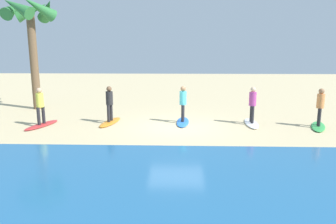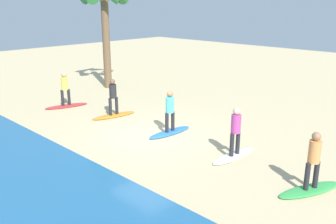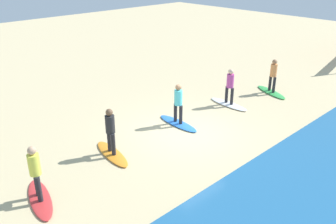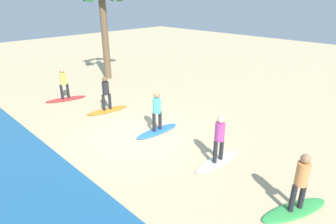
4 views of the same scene
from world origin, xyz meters
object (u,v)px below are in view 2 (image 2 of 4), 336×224
object	(u,v)px
surfer_white	(236,128)
surfer_blue	(170,108)
surfer_green	(314,157)
surfboard_green	(310,190)
surfboard_blue	(170,132)
surfer_red	(65,86)
surfboard_orange	(114,115)
palm_tree	(104,2)
surfboard_red	(66,106)
surfboard_white	(234,156)
surfer_orange	(113,94)

from	to	relation	value
surfer_white	surfer_blue	xyz separation A→B (m)	(3.15, -0.16, 0.00)
surfer_green	surfer_blue	distance (m)	6.01
surfer_white	surfer_green	bearing A→B (deg)	170.02
surfboard_green	surfboard_blue	size ratio (longest dim) A/B	1.00
surfer_green	surfer_red	distance (m)	12.33
surfboard_green	surfer_blue	world-z (taller)	surfer_blue
surfer_blue	surfboard_orange	distance (m)	3.54
surfer_green	palm_tree	xyz separation A→B (m)	(14.32, -3.94, 3.97)
surfer_white	surfer_red	distance (m)	9.53
surfer_blue	surfboard_orange	size ratio (longest dim) A/B	0.78
surfer_green	surfboard_orange	world-z (taller)	surfer_green
surfer_white	surfboard_orange	xyz separation A→B (m)	(6.55, -0.01, -0.99)
surfer_red	surfboard_blue	bearing A→B (deg)	-172.69
surfboard_green	surfer_green	distance (m)	0.99
surfboard_orange	surfboard_red	size ratio (longest dim) A/B	1.00
surfer_green	surfboard_red	bearing A→B (deg)	0.72
surfer_white	surfer_red	world-z (taller)	same
surfer_green	surfboard_blue	bearing A→B (deg)	-6.29
surfboard_white	surfer_orange	xyz separation A→B (m)	(6.55, -0.01, 0.99)
surfer_green	surfboard_orange	size ratio (longest dim) A/B	0.78
surfboard_white	surfboard_red	xyz separation A→B (m)	(9.50, 0.65, 0.00)
surfer_red	palm_tree	size ratio (longest dim) A/B	0.26
surfboard_green	surfboard_orange	bearing A→B (deg)	-71.00
surfer_orange	surfboard_green	bearing A→B (deg)	176.88
surfboard_green	surfboard_blue	bearing A→B (deg)	-74.18
surfer_green	surfer_white	size ratio (longest dim) A/B	1.00
surfer_orange	surfer_blue	bearing A→B (deg)	-177.49
surfer_orange	palm_tree	size ratio (longest dim) A/B	0.26
surfer_green	surfboard_red	world-z (taller)	surfer_green
surfer_white	surfer_orange	distance (m)	6.55
surfboard_green	surfer_white	size ratio (longest dim) A/B	1.28
surfer_white	surfboard_orange	distance (m)	6.62
surfer_green	palm_tree	bearing A→B (deg)	-15.36
surfer_green	surfer_white	distance (m)	2.86
surfboard_white	surfer_blue	world-z (taller)	surfer_blue
surfboard_orange	surfboard_red	distance (m)	3.03
surfer_green	surfboard_blue	size ratio (longest dim) A/B	0.78
surfboard_blue	surfer_orange	bearing A→B (deg)	-84.50
surfboard_blue	surfer_orange	size ratio (longest dim) A/B	1.28
surfboard_blue	palm_tree	size ratio (longest dim) A/B	0.34
surfer_green	surfer_white	xyz separation A→B (m)	(2.82, -0.50, 0.00)
surfer_green	surfboard_red	distance (m)	12.36
surfer_white	surfer_orange	bearing A→B (deg)	-0.12
palm_tree	surfboard_red	bearing A→B (deg)	116.03
surfboard_white	surfer_red	size ratio (longest dim) A/B	1.28
surfboard_blue	surfer_red	distance (m)	6.48
surfboard_green	surfer_red	size ratio (longest dim) A/B	1.28
surfer_white	surfboard_blue	xyz separation A→B (m)	(3.15, -0.16, -0.99)
surfboard_orange	surfboard_red	xyz separation A→B (m)	(2.96, 0.67, 0.00)
surfer_green	surfboard_orange	bearing A→B (deg)	-3.12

